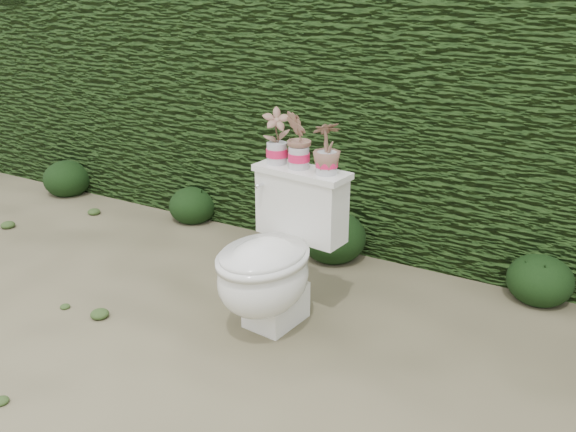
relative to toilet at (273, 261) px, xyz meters
The scene contains 10 objects.
ground 0.40m from the toilet, 143.61° to the right, with size 60.00×60.00×0.00m, color gray.
hedge 1.56m from the toilet, 95.76° to the left, with size 8.00×1.00×1.60m, color #2A4918.
toilet is the anchor object (origin of this frame).
potted_plant_left 0.63m from the toilet, 116.51° to the left, with size 0.14×0.10×0.27m, color #387825.
potted_plant_center 0.61m from the toilet, 87.68° to the left, with size 0.15×0.12×0.28m, color #387825.
potted_plant_right 0.61m from the toilet, 51.90° to the left, with size 0.14×0.14×0.25m, color #387825.
liriope_clump_0 2.69m from the toilet, 160.23° to the left, with size 0.38×0.38×0.30m, color black.
liriope_clump_1 1.59m from the toilet, 143.06° to the left, with size 0.34×0.34×0.28m, color black.
liriope_clump_2 0.90m from the toilet, 95.37° to the left, with size 0.41×0.41×0.33m, color black.
liriope_clump_3 1.50m from the toilet, 39.66° to the left, with size 0.36×0.36×0.29m, color black.
Camera 1 is at (1.56, -2.23, 1.68)m, focal length 38.00 mm.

